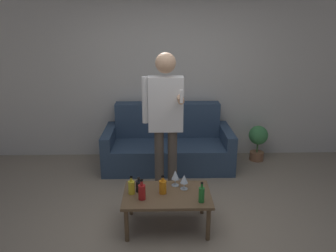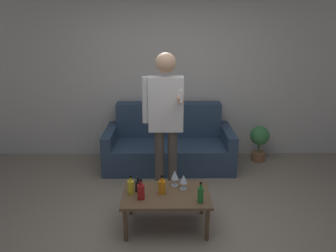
# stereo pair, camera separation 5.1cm
# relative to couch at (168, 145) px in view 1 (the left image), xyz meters

# --- Properties ---
(ground_plane) EXTENTS (16.00, 16.00, 0.00)m
(ground_plane) POSITION_rel_couch_xyz_m (0.05, -1.80, -0.31)
(ground_plane) COLOR gray
(wall_back) EXTENTS (8.00, 0.06, 2.70)m
(wall_back) POSITION_rel_couch_xyz_m (0.05, 0.44, 1.04)
(wall_back) COLOR silver
(wall_back) RESTS_ON ground_plane
(couch) EXTENTS (1.89, 0.88, 0.91)m
(couch) POSITION_rel_couch_xyz_m (0.00, 0.00, 0.00)
(couch) COLOR #334760
(couch) RESTS_ON ground_plane
(coffee_table) EXTENTS (0.91, 0.58, 0.39)m
(coffee_table) POSITION_rel_couch_xyz_m (-0.05, -1.64, 0.03)
(coffee_table) COLOR brown
(coffee_table) RESTS_ON ground_plane
(bottle_orange) EXTENTS (0.08, 0.08, 0.19)m
(bottle_orange) POSITION_rel_couch_xyz_m (-0.09, -1.63, 0.15)
(bottle_orange) COLOR orange
(bottle_orange) RESTS_ON coffee_table
(bottle_green) EXTENTS (0.07, 0.07, 0.21)m
(bottle_green) POSITION_rel_couch_xyz_m (-0.30, -1.75, 0.16)
(bottle_green) COLOR #B21E1E
(bottle_green) RESTS_ON coffee_table
(bottle_dark) EXTENTS (0.07, 0.07, 0.16)m
(bottle_dark) POSITION_rel_couch_xyz_m (-0.34, -1.59, 0.14)
(bottle_dark) COLOR black
(bottle_dark) RESTS_ON coffee_table
(bottle_yellow) EXTENTS (0.07, 0.07, 0.19)m
(bottle_yellow) POSITION_rel_couch_xyz_m (-0.42, -1.63, 0.15)
(bottle_yellow) COLOR yellow
(bottle_yellow) RESTS_ON coffee_table
(bottle_red) EXTENTS (0.06, 0.06, 0.21)m
(bottle_red) POSITION_rel_couch_xyz_m (0.29, -1.82, 0.16)
(bottle_red) COLOR #23752D
(bottle_red) RESTS_ON coffee_table
(wine_glass_near) EXTENTS (0.08, 0.08, 0.18)m
(wine_glass_near) POSITION_rel_couch_xyz_m (0.04, -1.46, 0.20)
(wine_glass_near) COLOR silver
(wine_glass_near) RESTS_ON coffee_table
(wine_glass_far) EXTENTS (0.08, 0.08, 0.16)m
(wine_glass_far) POSITION_rel_couch_xyz_m (0.14, -1.54, 0.19)
(wine_glass_far) COLOR silver
(wine_glass_far) RESTS_ON coffee_table
(person_standing_front) EXTENTS (0.48, 0.44, 1.77)m
(person_standing_front) POSITION_rel_couch_xyz_m (-0.05, -0.95, 0.75)
(person_standing_front) COLOR brown
(person_standing_front) RESTS_ON ground_plane
(potted_plant) EXTENTS (0.30, 0.30, 0.57)m
(potted_plant) POSITION_rel_couch_xyz_m (1.42, 0.12, 0.03)
(potted_plant) COLOR #936042
(potted_plant) RESTS_ON ground_plane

